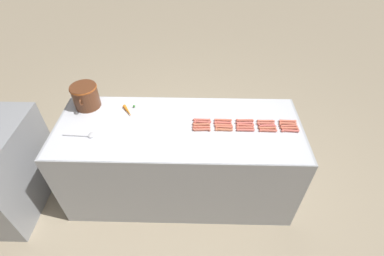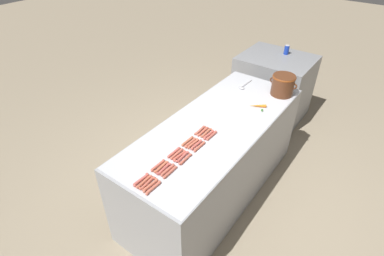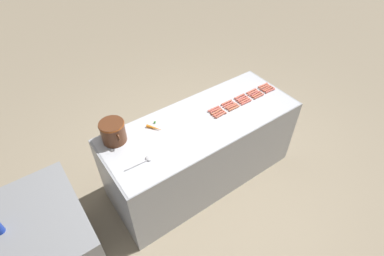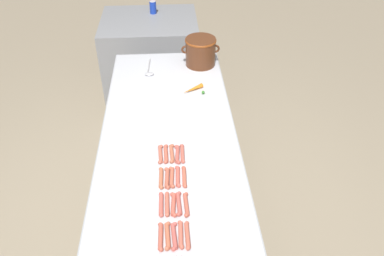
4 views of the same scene
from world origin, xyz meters
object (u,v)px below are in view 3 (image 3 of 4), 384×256
(hot_dog_11, at_px, (255,94))
(hot_dog_19, at_px, (215,110))
(hot_dog_13, at_px, (230,106))
(hot_dog_15, at_px, (264,87))
(hot_dog_2, at_px, (246,102))
(hot_dog_1, at_px, (259,96))
(hot_dog_0, at_px, (270,91))
(hot_dog_9, at_px, (219,113))
(hot_dog_16, at_px, (253,92))
(hot_dog_4, at_px, (221,115))
(hot_dog_5, at_px, (268,89))
(hot_dog_12, at_px, (243,99))
(hot_dog_24, at_px, (213,109))
(hot_dog_3, at_px, (234,108))
(hot_dog_18, at_px, (228,104))
(hot_dog_20, at_px, (263,85))
(serving_spoon, at_px, (144,161))
(back_cabinet, at_px, (46,251))
(hot_dog_7, at_px, (245,101))
(hot_dog_17, at_px, (241,98))
(hot_dog_21, at_px, (251,91))
(carrot, at_px, (154,127))
(hot_dog_10, at_px, (266,88))
(hot_dog_14, at_px, (217,112))
(hot_dog_23, at_px, (226,102))
(hot_dog_22, at_px, (239,96))
(bean_pot, at_px, (113,131))
(hot_dog_8, at_px, (232,107))

(hot_dog_11, distance_m, hot_dog_19, 0.56)
(hot_dog_13, bearing_deg, hot_dog_15, -86.50)
(hot_dog_2, bearing_deg, hot_dog_15, -76.32)
(hot_dog_1, bearing_deg, hot_dog_0, -89.27)
(hot_dog_9, relative_size, hot_dog_16, 1.00)
(hot_dog_4, distance_m, hot_dog_16, 0.57)
(hot_dog_2, bearing_deg, hot_dog_5, -85.24)
(hot_dog_12, xyz_separation_m, hot_dog_24, (0.06, 0.38, 0.00))
(hot_dog_1, xyz_separation_m, hot_dog_2, (0.00, 0.19, 0.00))
(hot_dog_3, bearing_deg, hot_dog_2, -90.00)
(hot_dog_5, distance_m, hot_dog_13, 0.56)
(hot_dog_11, distance_m, hot_dog_18, 0.38)
(hot_dog_16, height_order, hot_dog_20, same)
(hot_dog_2, bearing_deg, serving_spoon, 93.91)
(back_cabinet, relative_size, hot_dog_15, 6.01)
(hot_dog_20, bearing_deg, hot_dog_7, 103.86)
(hot_dog_17, relative_size, hot_dog_21, 1.00)
(hot_dog_12, distance_m, carrot, 1.06)
(hot_dog_10, relative_size, carrot, 0.97)
(hot_dog_5, distance_m, hot_dog_12, 0.37)
(hot_dog_20, xyz_separation_m, carrot, (0.11, 1.43, 0.00))
(back_cabinet, bearing_deg, hot_dog_1, -87.35)
(hot_dog_5, xyz_separation_m, serving_spoon, (-0.12, 1.72, -0.00))
(hot_dog_21, xyz_separation_m, serving_spoon, (-0.21, 1.53, -0.00))
(hot_dog_9, bearing_deg, hot_dog_4, -178.16)
(hot_dog_5, height_order, hot_dog_16, same)
(back_cabinet, xyz_separation_m, hot_dog_9, (0.15, -1.99, 0.46))
(hot_dog_4, bearing_deg, hot_dog_19, -4.51)
(hot_dog_1, relative_size, hot_dog_13, 1.00)
(hot_dog_4, relative_size, hot_dog_5, 1.00)
(hot_dog_11, distance_m, hot_dog_20, 0.20)
(back_cabinet, relative_size, hot_dog_5, 6.00)
(hot_dog_14, bearing_deg, hot_dog_21, -84.12)
(hot_dog_2, bearing_deg, hot_dog_23, 55.93)
(hot_dog_19, xyz_separation_m, hot_dog_22, (0.03, -0.37, 0.00))
(hot_dog_5, relative_size, hot_dog_9, 1.00)
(bean_pot, bearing_deg, serving_spoon, -166.14)
(hot_dog_9, distance_m, hot_dog_18, 0.20)
(hot_dog_15, bearing_deg, hot_dog_17, 90.51)
(hot_dog_3, height_order, hot_dog_9, same)
(hot_dog_8, bearing_deg, hot_dog_14, 81.24)
(back_cabinet, distance_m, hot_dog_24, 2.06)
(hot_dog_15, relative_size, hot_dog_17, 1.00)
(hot_dog_0, xyz_separation_m, hot_dog_16, (0.09, 0.19, 0.00))
(hot_dog_14, distance_m, hot_dog_15, 0.75)
(carrot, bearing_deg, hot_dog_22, -95.73)
(hot_dog_16, bearing_deg, hot_dog_4, 99.51)
(hot_dog_9, distance_m, hot_dog_17, 0.38)
(hot_dog_0, relative_size, hot_dog_13, 1.00)
(hot_dog_8, xyz_separation_m, hot_dog_20, (0.09, -0.56, 0.00))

